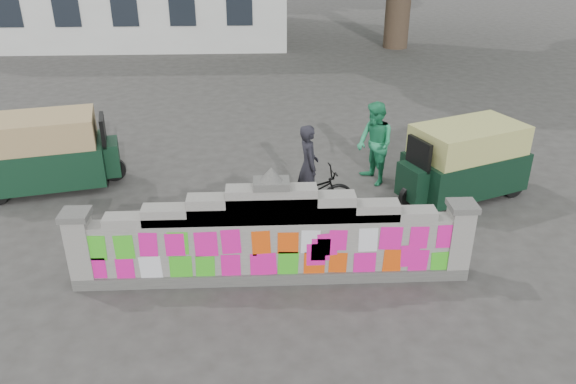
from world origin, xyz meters
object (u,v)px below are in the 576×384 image
at_px(cyclist_bike, 308,193).
at_px(rickshaw_left, 45,152).
at_px(cyclist_rider, 308,177).
at_px(pedestrian, 375,144).
at_px(rickshaw_right, 463,160).

distance_m(cyclist_bike, rickshaw_left, 5.76).
xyz_separation_m(cyclist_rider, rickshaw_left, (-5.55, 1.52, 0.03)).
distance_m(pedestrian, rickshaw_right, 1.89).
height_order(pedestrian, rickshaw_left, pedestrian).
bearing_deg(cyclist_bike, rickshaw_left, 65.58).
height_order(cyclist_rider, pedestrian, pedestrian).
height_order(cyclist_rider, rickshaw_left, cyclist_rider).
bearing_deg(rickshaw_left, rickshaw_right, -18.39).
relative_size(cyclist_rider, rickshaw_right, 0.56).
bearing_deg(rickshaw_left, cyclist_rider, -28.50).
xyz_separation_m(cyclist_bike, pedestrian, (1.57, 1.45, 0.44)).
height_order(cyclist_bike, rickshaw_left, rickshaw_left).
distance_m(pedestrian, rickshaw_left, 7.12).
height_order(cyclist_bike, rickshaw_right, rickshaw_right).
xyz_separation_m(cyclist_bike, rickshaw_left, (-5.55, 1.52, 0.36)).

